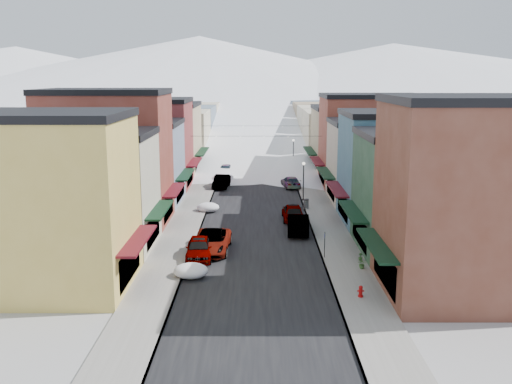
{
  "coord_description": "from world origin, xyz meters",
  "views": [
    {
      "loc": [
        0.09,
        -31.46,
        13.63
      ],
      "look_at": [
        0.0,
        23.71,
        2.36
      ],
      "focal_mm": 40.0,
      "sensor_mm": 36.0,
      "label": 1
    }
  ],
  "objects_px": {
    "car_white_suv": "(211,241)",
    "car_dark_hatch": "(221,182)",
    "trash_can": "(306,204)",
    "streetlamp_near": "(303,176)",
    "car_silver_sedan": "(199,248)",
    "fire_hydrant": "(361,292)",
    "car_green_sedan": "(298,223)"
  },
  "relations": [
    {
      "from": "car_dark_hatch",
      "to": "streetlamp_near",
      "type": "relative_size",
      "value": 1.13
    },
    {
      "from": "car_green_sedan",
      "to": "car_white_suv",
      "type": "bearing_deg",
      "value": 40.62
    },
    {
      "from": "car_green_sedan",
      "to": "fire_hydrant",
      "type": "distance_m",
      "value": 15.48
    },
    {
      "from": "car_white_suv",
      "to": "fire_hydrant",
      "type": "height_order",
      "value": "car_white_suv"
    },
    {
      "from": "fire_hydrant",
      "to": "streetlamp_near",
      "type": "relative_size",
      "value": 0.17
    },
    {
      "from": "car_silver_sedan",
      "to": "fire_hydrant",
      "type": "height_order",
      "value": "car_silver_sedan"
    },
    {
      "from": "car_silver_sedan",
      "to": "streetlamp_near",
      "type": "height_order",
      "value": "streetlamp_near"
    },
    {
      "from": "car_white_suv",
      "to": "car_green_sedan",
      "type": "xyz_separation_m",
      "value": [
        7.24,
        5.48,
        0.03
      ]
    },
    {
      "from": "car_silver_sedan",
      "to": "car_dark_hatch",
      "type": "height_order",
      "value": "car_silver_sedan"
    },
    {
      "from": "car_silver_sedan",
      "to": "car_dark_hatch",
      "type": "xyz_separation_m",
      "value": [
        0.0,
        27.85,
        -0.02
      ]
    },
    {
      "from": "fire_hydrant",
      "to": "trash_can",
      "type": "bearing_deg",
      "value": 93.18
    },
    {
      "from": "car_green_sedan",
      "to": "fire_hydrant",
      "type": "relative_size",
      "value": 7.15
    },
    {
      "from": "car_white_suv",
      "to": "car_green_sedan",
      "type": "height_order",
      "value": "car_green_sedan"
    },
    {
      "from": "car_white_suv",
      "to": "trash_can",
      "type": "distance_m",
      "value": 16.88
    },
    {
      "from": "car_green_sedan",
      "to": "streetlamp_near",
      "type": "distance_m",
      "value": 13.1
    },
    {
      "from": "trash_can",
      "to": "streetlamp_near",
      "type": "height_order",
      "value": "streetlamp_near"
    },
    {
      "from": "car_white_suv",
      "to": "streetlamp_near",
      "type": "bearing_deg",
      "value": 67.4
    },
    {
      "from": "car_white_suv",
      "to": "car_green_sedan",
      "type": "relative_size",
      "value": 1.14
    },
    {
      "from": "car_white_suv",
      "to": "trash_can",
      "type": "bearing_deg",
      "value": 61.74
    },
    {
      "from": "car_white_suv",
      "to": "car_dark_hatch",
      "type": "height_order",
      "value": "car_white_suv"
    },
    {
      "from": "car_dark_hatch",
      "to": "car_green_sedan",
      "type": "bearing_deg",
      "value": -63.36
    },
    {
      "from": "car_silver_sedan",
      "to": "streetlamp_near",
      "type": "xyz_separation_m",
      "value": [
        9.5,
        20.05,
        2.02
      ]
    },
    {
      "from": "car_silver_sedan",
      "to": "car_white_suv",
      "type": "bearing_deg",
      "value": 61.78
    },
    {
      "from": "car_green_sedan",
      "to": "trash_can",
      "type": "distance_m",
      "value": 9.1
    },
    {
      "from": "streetlamp_near",
      "to": "trash_can",
      "type": "bearing_deg",
      "value": -90.0
    },
    {
      "from": "car_white_suv",
      "to": "car_silver_sedan",
      "type": "bearing_deg",
      "value": -112.52
    },
    {
      "from": "car_white_suv",
      "to": "car_silver_sedan",
      "type": "relative_size",
      "value": 1.25
    },
    {
      "from": "car_green_sedan",
      "to": "trash_can",
      "type": "bearing_deg",
      "value": -95.79
    },
    {
      "from": "car_green_sedan",
      "to": "streetlamp_near",
      "type": "xyz_separation_m",
      "value": [
        1.46,
        12.87,
        1.98
      ]
    },
    {
      "from": "car_silver_sedan",
      "to": "car_green_sedan",
      "type": "height_order",
      "value": "car_green_sedan"
    },
    {
      "from": "streetlamp_near",
      "to": "car_green_sedan",
      "type": "bearing_deg",
      "value": -96.49
    },
    {
      "from": "car_white_suv",
      "to": "fire_hydrant",
      "type": "bearing_deg",
      "value": -41.34
    }
  ]
}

